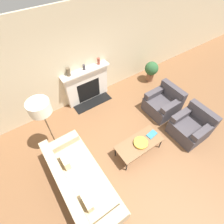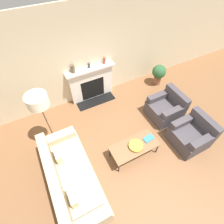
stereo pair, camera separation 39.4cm
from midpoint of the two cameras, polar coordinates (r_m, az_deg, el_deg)
name	(u,v)px [view 2 (the right image)]	position (r m, az deg, el deg)	size (l,w,h in m)	color
ground_plane	(131,161)	(4.66, 8.64, -15.63)	(18.00, 18.00, 0.00)	brown
wall_back	(84,57)	(5.19, -6.87, 17.33)	(18.00, 0.06, 2.90)	beige
fireplace	(92,84)	(5.63, -4.70, 9.18)	(1.51, 0.59, 1.15)	silver
couch	(71,178)	(4.19, -10.50, -20.58)	(0.91, 2.21, 0.79)	tan
armchair_near	(192,135)	(5.15, 26.58, -6.77)	(0.87, 0.86, 0.83)	#423D42
armchair_far	(166,108)	(5.49, 19.19, 1.10)	(0.87, 0.86, 0.83)	#423D42
coffee_table	(134,146)	(4.41, 9.91, -11.14)	(1.19, 0.55, 0.42)	brown
bowl	(136,146)	(4.34, 10.41, -10.89)	(0.35, 0.35, 0.07)	gold
book	(149,138)	(4.55, 14.34, -8.46)	(0.29, 0.19, 0.02)	teal
floor_lamp	(39,104)	(3.95, -20.27, 2.43)	(0.47, 0.47, 1.72)	brown
mantel_vase_left	(73,69)	(5.09, -10.49, 13.59)	(0.12, 0.12, 0.24)	brown
mantel_vase_center_left	(89,65)	(5.23, -5.33, 14.83)	(0.08, 0.08, 0.16)	#3D383D
mantel_vase_center_right	(104,61)	(5.39, -0.39, 16.39)	(0.09, 0.09, 0.20)	brown
potted_plant	(159,73)	(6.47, 16.76, 12.03)	(0.47, 0.47, 0.75)	brown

